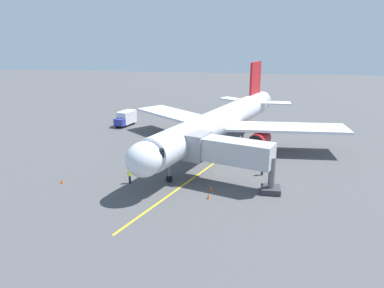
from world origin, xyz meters
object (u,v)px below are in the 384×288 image
ground_crew_wing_walker (262,168)px  safety_cone_wing_port (211,188)px  ground_crew_marshaller (130,176)px  airplane (219,122)px  safety_cone_nose_right (208,196)px  safety_cone_nose_left (62,181)px  box_truck_near_nose (125,118)px  jet_bridge (222,151)px

ground_crew_wing_walker → safety_cone_wing_port: 7.74m
ground_crew_marshaller → airplane: bearing=-121.3°
ground_crew_wing_walker → safety_cone_nose_right: 9.35m
ground_crew_marshaller → safety_cone_nose_left: bearing=9.7°
box_truck_near_nose → safety_cone_wing_port: box_truck_near_nose is taller
ground_crew_wing_walker → safety_cone_nose_left: (22.14, 6.23, -0.61)m
ground_crew_marshaller → safety_cone_nose_right: 9.58m
airplane → jet_bridge: (-1.50, 12.40, -0.24)m
ground_crew_marshaller → safety_cone_wing_port: ground_crew_marshaller is taller
ground_crew_marshaller → safety_cone_nose_right: (-9.20, 2.62, -0.61)m
airplane → safety_cone_nose_left: size_ratio=71.33×
airplane → safety_cone_wing_port: 15.22m
ground_crew_marshaller → safety_cone_nose_right: ground_crew_marshaller is taller
ground_crew_wing_walker → safety_cone_nose_left: 23.01m
ground_crew_wing_walker → safety_cone_wing_port: ground_crew_wing_walker is taller
safety_cone_nose_left → airplane: bearing=-136.1°
ground_crew_wing_walker → ground_crew_marshaller: bearing=18.7°
safety_cone_nose_right → safety_cone_wing_port: bearing=-90.8°
safety_cone_nose_left → safety_cone_wing_port: 16.73m
jet_bridge → safety_cone_nose_left: (17.63, 3.09, -3.49)m
box_truck_near_nose → safety_cone_nose_left: (-1.97, 27.10, -1.11)m
box_truck_near_nose → safety_cone_wing_port: 32.32m
safety_cone_nose_left → safety_cone_nose_right: bearing=175.4°
ground_crew_marshaller → jet_bridge: bearing=-169.9°
ground_crew_marshaller → ground_crew_wing_walker: size_ratio=1.00×
box_truck_near_nose → safety_cone_nose_right: box_truck_near_nose is taller
ground_crew_marshaller → safety_cone_nose_right: bearing=164.1°
jet_bridge → safety_cone_wing_port: (0.92, 2.34, -3.49)m
box_truck_near_nose → safety_cone_wing_port: size_ratio=9.01×
jet_bridge → ground_crew_marshaller: size_ratio=6.65×
jet_bridge → safety_cone_wing_port: size_ratio=20.67×
ground_crew_marshaller → safety_cone_wing_port: size_ratio=3.11×
airplane → safety_cone_wing_port: (-0.58, 14.74, -3.73)m
airplane → safety_cone_nose_left: airplane is taller
ground_crew_wing_walker → safety_cone_wing_port: size_ratio=3.11×
jet_bridge → safety_cone_nose_right: 5.72m
airplane → box_truck_near_nose: (18.10, -11.61, -2.62)m
safety_cone_nose_left → safety_cone_wing_port: bearing=-177.4°
box_truck_near_nose → ground_crew_wing_walker: bearing=139.1°
airplane → safety_cone_nose_right: bearing=91.9°
airplane → ground_crew_wing_walker: size_ratio=22.94×
jet_bridge → ground_crew_marshaller: 10.70m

